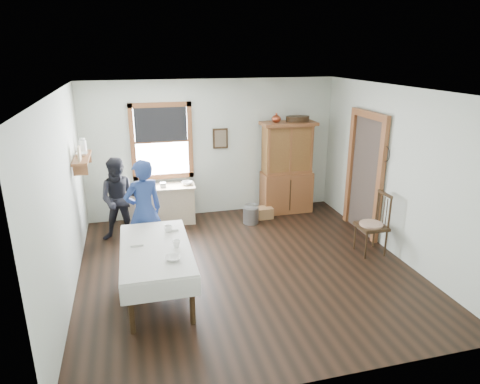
# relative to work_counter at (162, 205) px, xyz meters

# --- Properties ---
(room) EXTENTS (5.01, 5.01, 2.70)m
(room) POSITION_rel_work_counter_xyz_m (1.09, -2.18, 0.98)
(room) COLOR black
(room) RESTS_ON ground
(window) EXTENTS (1.18, 0.07, 1.48)m
(window) POSITION_rel_work_counter_xyz_m (0.09, 0.28, 1.26)
(window) COLOR white
(window) RESTS_ON room
(doorway) EXTENTS (0.09, 1.14, 2.22)m
(doorway) POSITION_rel_work_counter_xyz_m (3.55, -1.33, 0.79)
(doorway) COLOR #433730
(doorway) RESTS_ON room
(wall_shelf) EXTENTS (0.24, 1.00, 0.44)m
(wall_shelf) POSITION_rel_work_counter_xyz_m (-1.28, -0.64, 1.20)
(wall_shelf) COLOR brown
(wall_shelf) RESTS_ON room
(framed_picture) EXTENTS (0.30, 0.04, 0.40)m
(framed_picture) POSITION_rel_work_counter_xyz_m (1.24, 0.28, 1.18)
(framed_picture) COLOR #332111
(framed_picture) RESTS_ON room
(rug_beater) EXTENTS (0.01, 0.27, 0.27)m
(rug_beater) POSITION_rel_work_counter_xyz_m (3.54, -1.88, 1.35)
(rug_beater) COLOR black
(rug_beater) RESTS_ON room
(work_counter) EXTENTS (1.33, 0.58, 0.74)m
(work_counter) POSITION_rel_work_counter_xyz_m (0.00, 0.00, 0.00)
(work_counter) COLOR #CDBA8E
(work_counter) RESTS_ON room
(china_hutch) EXTENTS (1.10, 0.52, 1.87)m
(china_hutch) POSITION_rel_work_counter_xyz_m (2.56, -0.01, 0.56)
(china_hutch) COLOR brown
(china_hutch) RESTS_ON room
(dining_table) EXTENTS (0.96, 1.81, 0.72)m
(dining_table) POSITION_rel_work_counter_xyz_m (-0.28, -2.61, -0.01)
(dining_table) COLOR silver
(dining_table) RESTS_ON room
(spindle_chair) EXTENTS (0.49, 0.49, 1.05)m
(spindle_chair) POSITION_rel_work_counter_xyz_m (3.23, -2.20, 0.15)
(spindle_chair) COLOR #332111
(spindle_chair) RESTS_ON room
(pail) EXTENTS (0.35, 0.35, 0.32)m
(pail) POSITION_rel_work_counter_xyz_m (1.67, -0.46, -0.21)
(pail) COLOR gray
(pail) RESTS_ON room
(wicker_basket) EXTENTS (0.38, 0.27, 0.22)m
(wicker_basket) POSITION_rel_work_counter_xyz_m (1.98, -0.27, -0.26)
(wicker_basket) COLOR #9A7046
(wicker_basket) RESTS_ON room
(woman_blue) EXTENTS (0.65, 0.53, 1.53)m
(woman_blue) POSITION_rel_work_counter_xyz_m (-0.37, -1.49, 0.39)
(woman_blue) COLOR navy
(woman_blue) RESTS_ON room
(figure_dark) EXTENTS (0.72, 0.59, 1.38)m
(figure_dark) POSITION_rel_work_counter_xyz_m (-0.74, -0.60, 0.32)
(figure_dark) COLOR black
(figure_dark) RESTS_ON room
(table_cup_a) EXTENTS (0.12, 0.12, 0.09)m
(table_cup_a) POSITION_rel_work_counter_xyz_m (-0.06, -2.14, 0.40)
(table_cup_a) COLOR white
(table_cup_a) RESTS_ON dining_table
(table_cup_b) EXTENTS (0.13, 0.13, 0.10)m
(table_cup_b) POSITION_rel_work_counter_xyz_m (-0.01, -2.68, 0.40)
(table_cup_b) COLOR white
(table_cup_b) RESTS_ON dining_table
(table_bowl) EXTENTS (0.28, 0.28, 0.06)m
(table_bowl) POSITION_rel_work_counter_xyz_m (-0.09, -3.04, 0.38)
(table_bowl) COLOR white
(table_bowl) RESTS_ON dining_table
(counter_book) EXTENTS (0.26, 0.27, 0.02)m
(counter_book) POSITION_rel_work_counter_xyz_m (-0.43, -0.06, 0.38)
(counter_book) COLOR brown
(counter_book) RESTS_ON work_counter
(counter_bowl) EXTENTS (0.21, 0.21, 0.07)m
(counter_bowl) POSITION_rel_work_counter_xyz_m (0.50, -0.03, 0.40)
(counter_bowl) COLOR white
(counter_bowl) RESTS_ON work_counter
(shelf_bowl) EXTENTS (0.22, 0.22, 0.05)m
(shelf_bowl) POSITION_rel_work_counter_xyz_m (-1.28, -0.63, 1.22)
(shelf_bowl) COLOR white
(shelf_bowl) RESTS_ON wall_shelf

